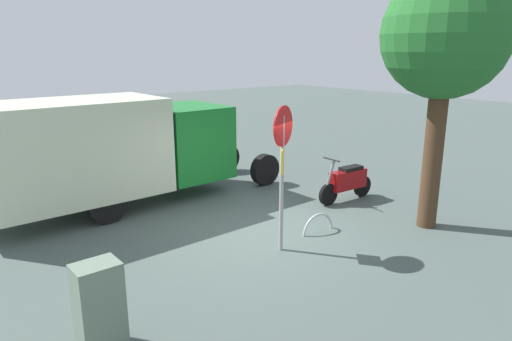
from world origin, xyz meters
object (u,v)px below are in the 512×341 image
utility_cabinet (99,308)px  box_truck_near (112,146)px  stop_sign (282,157)px  street_tree (445,38)px  bike_rack_hoop (318,232)px  motorcycle (347,181)px

utility_cabinet → box_truck_near: bearing=-114.0°
stop_sign → street_tree: street_tree is taller
bike_rack_hoop → box_truck_near: bearing=-57.9°
street_tree → bike_rack_hoop: bearing=-30.3°
box_truck_near → stop_sign: bearing=-72.7°
box_truck_near → utility_cabinet: size_ratio=6.21×
stop_sign → bike_rack_hoop: 2.25m
box_truck_near → street_tree: 7.80m
box_truck_near → street_tree: bearing=-49.9°
utility_cabinet → stop_sign: bearing=-167.6°
street_tree → bike_rack_hoop: 4.72m
utility_cabinet → motorcycle: bearing=-164.1°
box_truck_near → utility_cabinet: bearing=-114.9°
motorcycle → bike_rack_hoop: bearing=29.0°
motorcycle → street_tree: street_tree is taller
street_tree → utility_cabinet: bearing=-1.8°
stop_sign → bike_rack_hoop: stop_sign is taller
box_truck_near → stop_sign: stop_sign is taller
box_truck_near → bike_rack_hoop: (-2.71, 4.32, -1.53)m
street_tree → utility_cabinet: 8.00m
motorcycle → bike_rack_hoop: size_ratio=2.13×
motorcycle → bike_rack_hoop: motorcycle is taller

